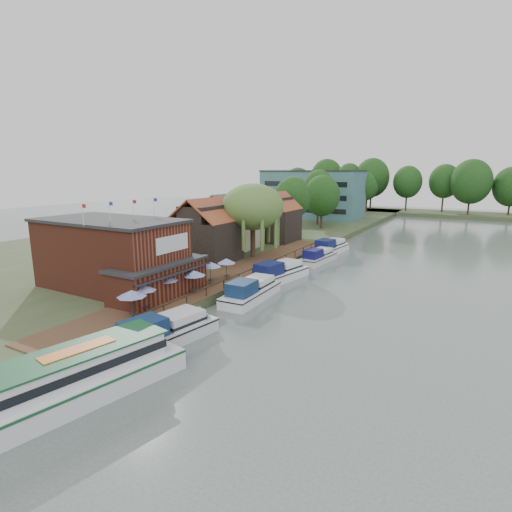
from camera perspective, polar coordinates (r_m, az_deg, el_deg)
The scene contains 29 objects.
ground at distance 36.18m, azimuth -1.16°, elevation -9.12°, with size 260.00×260.00×0.00m, color #4C5855.
land_bank at distance 80.54m, azimuth -6.76°, elevation 3.00°, with size 50.00×140.00×1.00m, color #384728.
quay_deck at distance 47.99m, azimuth -3.26°, elevation -2.46°, with size 6.00×50.00×0.10m, color #47301E.
quay_rail at distance 46.92m, azimuth -0.16°, elevation -2.21°, with size 0.20×49.00×1.00m, color black, non-canonical shape.
pub at distance 42.81m, azimuth -18.22°, elevation 0.11°, with size 20.00×11.00×7.30m, color maroon, non-canonical shape.
hotel_block at distance 106.64m, azimuth 8.07°, elevation 8.76°, with size 25.40×12.40×12.30m, color #38666B, non-canonical shape.
cottage_a at distance 54.32m, azimuth -7.24°, elevation 3.69°, with size 8.60×7.60×8.50m, color black, non-canonical shape.
cottage_b at distance 64.13m, azimuth -4.03°, elevation 5.03°, with size 9.60×8.60×8.50m, color beige, non-canonical shape.
cottage_c at distance 69.86m, azimuth 2.84°, elevation 5.62°, with size 7.60×7.60×8.50m, color black, non-canonical shape.
willow at distance 55.86m, azimuth -0.46°, elevation 5.01°, with size 8.60×8.60×10.43m, color #476B2D, non-canonical shape.
umbrella_0 at distance 34.78m, azimuth -17.26°, elevation -6.56°, with size 2.44×2.44×2.38m, color navy, non-canonical shape.
umbrella_1 at distance 36.18m, azimuth -15.66°, elevation -5.74°, with size 2.15×2.15×2.38m, color navy, non-canonical shape.
umbrella_2 at distance 38.79m, azimuth -12.71°, elevation -4.38°, with size 2.32×2.32×2.38m, color navy, non-canonical shape.
umbrella_3 at distance 40.16m, azimuth -8.88°, elevation -3.66°, with size 2.42×2.42×2.38m, color navy, non-canonical shape.
umbrella_4 at distance 43.54m, azimuth -6.51°, elevation -2.36°, with size 2.38×2.38×2.38m, color navy, non-canonical shape.
umbrella_5 at distance 45.02m, azimuth -4.23°, elevation -1.83°, with size 2.11×2.11×2.38m, color navy, non-canonical shape.
cruiser_0 at distance 31.87m, azimuth -12.89°, elevation -10.03°, with size 3.31×10.25×2.50m, color silver, non-canonical shape.
cruiser_1 at distance 41.21m, azimuth -0.72°, elevation -4.66°, with size 3.23×10.01×2.43m, color white, non-canonical shape.
cruiser_2 at distance 48.42m, azimuth 3.27°, elevation -2.07°, with size 3.35×10.36×2.53m, color white, non-canonical shape.
cruiser_3 at distance 58.65m, azimuth 8.87°, elevation 0.14°, with size 2.96×9.18×2.20m, color silver, non-canonical shape.
cruiser_4 at distance 65.66m, azimuth 10.58°, elevation 1.47°, with size 3.28×10.16×2.47m, color white, non-canonical shape.
tour_boat at distance 26.10m, azimuth -25.26°, elevation -15.39°, with size 3.98×14.11×3.08m, color silver, non-canonical shape.
swan at distance 28.93m, azimuth -15.62°, elevation -14.78°, with size 0.44×0.44×0.44m, color white.
bank_tree_0 at distance 76.94m, azimuth 5.21°, elevation 7.15°, with size 6.90×6.90×11.10m, color #143811, non-canonical shape.
bank_tree_1 at distance 86.34m, azimuth 9.38°, elevation 7.63°, with size 7.52×7.52×11.27m, color #143811, non-canonical shape.
bank_tree_2 at distance 92.59m, azimuth 8.88°, elevation 8.28°, with size 6.61×6.61×12.39m, color #143811, non-canonical shape.
bank_tree_3 at distance 110.34m, azimuth 15.01°, elevation 8.51°, with size 6.49×6.49×12.02m, color #143811, non-canonical shape.
bank_tree_4 at distance 119.53m, azimuth 12.83°, elevation 8.65°, with size 6.40×6.40×11.15m, color #143811, non-canonical shape.
bank_tree_5 at distance 125.75m, azimuth 15.57°, elevation 8.49°, with size 6.04×6.04×10.38m, color #143811, non-canonical shape.
Camera 1 is at (17.32, -28.95, 13.07)m, focal length 28.00 mm.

